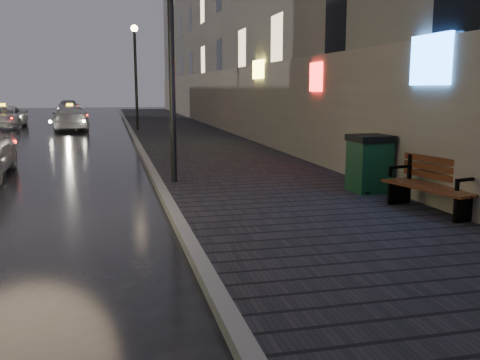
# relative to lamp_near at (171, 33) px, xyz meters

# --- Properties ---
(ground) EXTENTS (120.00, 120.00, 0.00)m
(ground) POSITION_rel_lamp_near_xyz_m (-1.85, -6.00, -3.49)
(ground) COLOR black
(ground) RESTS_ON ground
(sidewalk) EXTENTS (4.60, 58.00, 0.15)m
(sidewalk) POSITION_rel_lamp_near_xyz_m (2.05, 15.00, -3.41)
(sidewalk) COLOR black
(sidewalk) RESTS_ON ground
(curb) EXTENTS (0.20, 58.00, 0.15)m
(curb) POSITION_rel_lamp_near_xyz_m (-0.35, 15.00, -3.41)
(curb) COLOR slate
(curb) RESTS_ON ground
(building_near) EXTENTS (1.80, 50.00, 13.00)m
(building_near) POSITION_rel_lamp_near_xyz_m (5.25, 19.00, 3.01)
(building_near) COLOR #605B54
(building_near) RESTS_ON ground
(lamp_near) EXTENTS (0.36, 0.36, 5.28)m
(lamp_near) POSITION_rel_lamp_near_xyz_m (0.00, 0.00, 0.00)
(lamp_near) COLOR black
(lamp_near) RESTS_ON sidewalk
(lamp_far) EXTENTS (0.36, 0.36, 5.28)m
(lamp_far) POSITION_rel_lamp_near_xyz_m (0.00, 16.00, 0.00)
(lamp_far) COLOR black
(lamp_far) RESTS_ON sidewalk
(bench) EXTENTS (1.02, 1.94, 0.94)m
(bench) POSITION_rel_lamp_near_xyz_m (4.07, -4.11, -2.87)
(bench) COLOR black
(bench) RESTS_ON sidewalk
(trash_bin) EXTENTS (0.81, 0.81, 1.19)m
(trash_bin) POSITION_rel_lamp_near_xyz_m (3.82, -2.16, -2.73)
(trash_bin) COLOR #0E331A
(trash_bin) RESTS_ON sidewalk
(taxi_mid) EXTENTS (2.27, 4.71, 1.32)m
(taxi_mid) POSITION_rel_lamp_near_xyz_m (-3.48, 18.54, -2.83)
(taxi_mid) COLOR silver
(taxi_mid) RESTS_ON ground
(taxi_far) EXTENTS (2.17, 4.64, 1.29)m
(taxi_far) POSITION_rel_lamp_near_xyz_m (-7.34, 20.98, -2.85)
(taxi_far) COLOR silver
(taxi_far) RESTS_ON ground
(car_far) EXTENTS (1.84, 4.17, 1.40)m
(car_far) POSITION_rel_lamp_near_xyz_m (-4.68, 34.90, -2.79)
(car_far) COLOR #AAA9B2
(car_far) RESTS_ON ground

